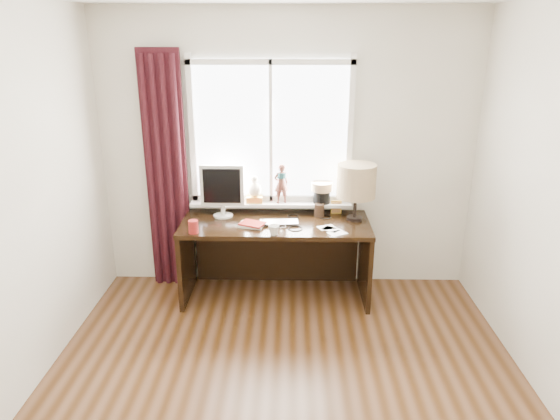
{
  "coord_description": "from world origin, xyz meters",
  "views": [
    {
      "loc": [
        0.04,
        -2.58,
        2.34
      ],
      "look_at": [
        -0.05,
        1.25,
        1.0
      ],
      "focal_mm": 32.0,
      "sensor_mm": 36.0,
      "label": 1
    }
  ],
  "objects_px": {
    "laptop": "(279,223)",
    "mug": "(274,230)",
    "red_cup": "(193,227)",
    "desk": "(276,243)",
    "monitor": "(222,188)",
    "table_lamp": "(356,182)"
  },
  "relations": [
    {
      "from": "red_cup",
      "to": "table_lamp",
      "type": "xyz_separation_m",
      "value": [
        1.41,
        0.35,
        0.31
      ]
    },
    {
      "from": "laptop",
      "to": "mug",
      "type": "bearing_deg",
      "value": -103.27
    },
    {
      "from": "mug",
      "to": "table_lamp",
      "type": "xyz_separation_m",
      "value": [
        0.72,
        0.38,
        0.32
      ]
    },
    {
      "from": "red_cup",
      "to": "table_lamp",
      "type": "distance_m",
      "value": 1.49
    },
    {
      "from": "red_cup",
      "to": "monitor",
      "type": "xyz_separation_m",
      "value": [
        0.2,
        0.42,
        0.22
      ]
    },
    {
      "from": "mug",
      "to": "red_cup",
      "type": "height_order",
      "value": "red_cup"
    },
    {
      "from": "desk",
      "to": "table_lamp",
      "type": "bearing_deg",
      "value": -1.38
    },
    {
      "from": "mug",
      "to": "desk",
      "type": "bearing_deg",
      "value": 89.37
    },
    {
      "from": "red_cup",
      "to": "desk",
      "type": "bearing_deg",
      "value": 28.28
    },
    {
      "from": "laptop",
      "to": "monitor",
      "type": "distance_m",
      "value": 0.62
    },
    {
      "from": "laptop",
      "to": "desk",
      "type": "xyz_separation_m",
      "value": [
        -0.04,
        0.14,
        -0.26
      ]
    },
    {
      "from": "laptop",
      "to": "monitor",
      "type": "xyz_separation_m",
      "value": [
        -0.53,
        0.19,
        0.26
      ]
    },
    {
      "from": "monitor",
      "to": "laptop",
      "type": "bearing_deg",
      "value": -19.63
    },
    {
      "from": "red_cup",
      "to": "mug",
      "type": "bearing_deg",
      "value": -2.15
    },
    {
      "from": "monitor",
      "to": "red_cup",
      "type": "bearing_deg",
      "value": -115.32
    },
    {
      "from": "laptop",
      "to": "mug",
      "type": "xyz_separation_m",
      "value": [
        -0.04,
        -0.26,
        0.03
      ]
    },
    {
      "from": "desk",
      "to": "laptop",
      "type": "bearing_deg",
      "value": -75.32
    },
    {
      "from": "monitor",
      "to": "table_lamp",
      "type": "relative_size",
      "value": 0.94
    },
    {
      "from": "table_lamp",
      "to": "desk",
      "type": "bearing_deg",
      "value": 178.62
    },
    {
      "from": "red_cup",
      "to": "table_lamp",
      "type": "relative_size",
      "value": 0.21
    },
    {
      "from": "red_cup",
      "to": "desk",
      "type": "xyz_separation_m",
      "value": [
        0.69,
        0.37,
        -0.3
      ]
    },
    {
      "from": "table_lamp",
      "to": "monitor",
      "type": "bearing_deg",
      "value": 176.94
    }
  ]
}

